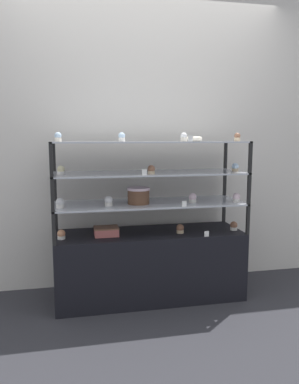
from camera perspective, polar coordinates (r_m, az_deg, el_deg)
The scene contains 27 objects.
ground_plane at distance 3.25m, azimuth 0.00°, elevation -15.64°, with size 20.00×20.00×0.00m, color #2D2D33.
back_wall at distance 3.36m, azimuth -1.39°, elevation 7.99°, with size 8.00×0.05×2.60m.
display_base at distance 3.15m, azimuth 0.00°, elevation -11.02°, with size 1.51×0.50×0.55m.
display_riser_lower at distance 3.02m, azimuth 0.00°, elevation -1.85°, with size 1.51×0.50×0.24m.
display_riser_middle at distance 2.98m, azimuth 0.00°, elevation 2.78°, with size 1.51×0.50×0.24m.
display_riser_upper at distance 2.97m, azimuth 0.00°, elevation 7.49°, with size 1.51×0.50×0.24m.
layer_cake_centerpiece at distance 2.95m, azimuth -1.69°, elevation -0.55°, with size 0.18×0.18×0.13m.
sheet_cake_frosted at distance 2.97m, azimuth -6.60°, elevation -5.96°, with size 0.19×0.15×0.07m.
cupcake_0 at distance 2.93m, azimuth -13.28°, elevation -6.34°, with size 0.06×0.06×0.07m.
cupcake_1 at distance 3.04m, azimuth 4.69°, elevation -5.62°, with size 0.06×0.06×0.07m.
cupcake_2 at distance 3.20m, azimuth 12.71°, elevation -5.07°, with size 0.06×0.06×0.07m.
price_tag_0 at distance 2.96m, azimuth 8.69°, elevation -6.33°, with size 0.04×0.00×0.04m.
cupcake_3 at distance 2.85m, azimuth -13.46°, elevation -1.68°, with size 0.06×0.06×0.08m.
cupcake_4 at distance 2.88m, azimuth -6.25°, elevation -1.41°, with size 0.06×0.06×0.08m.
cupcake_5 at distance 3.03m, azimuth 6.59°, elevation -0.93°, with size 0.06×0.06×0.08m.
cupcake_6 at distance 3.11m, azimuth 13.11°, elevation -0.86°, with size 0.06×0.06×0.08m.
price_tag_1 at distance 2.85m, azimuth 5.32°, elevation -1.79°, with size 0.04×0.00×0.04m.
cupcake_7 at distance 2.87m, azimuth -13.34°, elevation 3.24°, with size 0.06×0.06×0.07m.
cupcake_8 at distance 2.84m, azimuth 0.27°, elevation 3.41°, with size 0.06×0.06×0.07m.
cupcake_9 at distance 3.15m, azimuth 12.92°, elevation 3.67°, with size 0.06×0.06×0.07m.
price_tag_2 at distance 2.74m, azimuth -0.78°, elevation 3.02°, with size 0.04×0.00×0.04m.
cupcake_10 at distance 2.77m, azimuth -13.77°, elevation 8.15°, with size 0.05×0.05×0.07m.
cupcake_11 at distance 2.84m, azimuth -4.25°, elevation 8.36°, with size 0.05×0.05×0.07m.
cupcake_12 at distance 2.93m, azimuth 5.24°, elevation 8.34°, with size 0.05×0.05×0.07m.
cupcake_13 at distance 3.14m, azimuth 13.23°, elevation 8.15°, with size 0.05×0.05×0.07m.
price_tag_3 at distance 2.81m, azimuth 6.26°, elevation 8.11°, with size 0.04×0.00×0.04m.
donut_glazed at distance 3.04m, azimuth 6.77°, elevation 8.05°, with size 0.13×0.13×0.04m.
Camera 1 is at (-0.61, -2.91, 1.32)m, focal length 35.00 mm.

